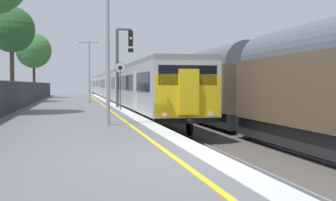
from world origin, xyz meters
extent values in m
cube|color=slate|center=(-2.50, 0.00, -0.50)|extent=(6.40, 110.00, 1.00)
cube|color=silver|center=(0.40, 0.00, 0.01)|extent=(0.60, 110.00, 0.01)
cube|color=yellow|center=(-0.35, 0.00, 0.01)|extent=(0.12, 110.00, 0.01)
cube|color=gray|center=(1.38, 0.00, -0.96)|extent=(0.07, 110.00, 0.08)
cube|color=gray|center=(2.82, 0.00, -0.96)|extent=(0.07, 110.00, 0.08)
cube|color=#B7B7BC|center=(2.10, 17.80, 1.27)|extent=(2.80, 19.94, 2.30)
cube|color=black|center=(2.10, 17.80, -0.01)|extent=(2.64, 19.34, 0.25)
cube|color=gray|center=(2.10, 17.80, 2.54)|extent=(2.68, 19.94, 0.24)
cube|color=black|center=(0.69, 17.80, 1.57)|extent=(0.02, 18.34, 0.84)
cube|color=silver|center=(0.69, 12.81, 1.17)|extent=(0.03, 1.10, 1.90)
cube|color=silver|center=(0.69, 22.78, 1.17)|extent=(0.03, 1.10, 1.90)
cylinder|color=black|center=(1.32, 10.43, -0.50)|extent=(0.12, 0.84, 0.84)
cylinder|color=black|center=(2.88, 10.43, -0.50)|extent=(0.12, 0.84, 0.84)
cylinder|color=black|center=(1.32, 25.17, -0.50)|extent=(0.12, 0.84, 0.84)
cylinder|color=black|center=(2.88, 25.17, -0.50)|extent=(0.12, 0.84, 0.84)
cube|color=#B7B7BC|center=(2.10, 38.34, 1.27)|extent=(2.80, 19.94, 2.30)
cube|color=black|center=(2.10, 38.34, -0.01)|extent=(2.64, 19.34, 0.25)
cube|color=gray|center=(2.10, 38.34, 2.54)|extent=(2.68, 19.94, 0.24)
cube|color=black|center=(0.69, 38.34, 1.57)|extent=(0.02, 18.34, 0.84)
cube|color=silver|center=(0.69, 33.35, 1.17)|extent=(0.03, 1.10, 1.90)
cube|color=silver|center=(0.69, 43.32, 1.17)|extent=(0.03, 1.10, 1.90)
cylinder|color=black|center=(1.32, 30.97, -0.50)|extent=(0.12, 0.84, 0.84)
cylinder|color=black|center=(2.88, 30.97, -0.50)|extent=(0.12, 0.84, 0.84)
cylinder|color=black|center=(1.32, 45.71, -0.50)|extent=(0.12, 0.84, 0.84)
cylinder|color=black|center=(2.88, 45.71, -0.50)|extent=(0.12, 0.84, 0.84)
cube|color=#B7B7BC|center=(2.10, 58.88, 1.27)|extent=(2.80, 19.94, 2.30)
cube|color=black|center=(2.10, 58.88, -0.01)|extent=(2.64, 19.34, 0.25)
cube|color=gray|center=(2.10, 58.88, 2.54)|extent=(2.68, 19.94, 0.24)
cube|color=black|center=(0.69, 58.88, 1.57)|extent=(0.02, 18.34, 0.84)
cube|color=silver|center=(0.69, 53.89, 1.17)|extent=(0.03, 1.10, 1.90)
cube|color=silver|center=(0.69, 63.86, 1.17)|extent=(0.03, 1.10, 1.90)
cylinder|color=black|center=(1.32, 51.51, -0.50)|extent=(0.12, 0.84, 0.84)
cylinder|color=black|center=(2.88, 51.51, -0.50)|extent=(0.12, 0.84, 0.84)
cylinder|color=black|center=(1.32, 66.24, -0.50)|extent=(0.12, 0.84, 0.84)
cylinder|color=black|center=(2.88, 66.24, -0.50)|extent=(0.12, 0.84, 0.84)
cube|color=yellow|center=(2.10, 7.87, 1.02)|extent=(2.70, 0.10, 1.70)
cube|color=black|center=(2.10, 7.86, 1.82)|extent=(2.40, 0.08, 0.80)
cube|color=yellow|center=(2.10, 7.73, 1.17)|extent=(0.80, 0.24, 1.80)
cylinder|color=white|center=(1.15, 7.81, 0.27)|extent=(0.18, 0.06, 0.18)
cylinder|color=white|center=(3.05, 7.81, 0.27)|extent=(0.18, 0.06, 0.18)
cylinder|color=black|center=(2.10, 7.58, 0.02)|extent=(0.20, 0.35, 0.20)
cube|color=black|center=(2.10, 38.34, 2.79)|extent=(0.60, 0.90, 0.20)
cylinder|color=black|center=(5.32, 7.91, -0.50)|extent=(0.12, 0.84, 0.84)
cylinder|color=black|center=(6.88, 7.91, -0.50)|extent=(0.12, 0.84, 0.84)
cube|color=#232326|center=(6.10, 17.97, -0.38)|extent=(2.30, 14.52, 0.79)
cube|color=brown|center=(6.10, 17.97, 1.25)|extent=(2.60, 13.72, 2.46)
cylinder|color=#515660|center=(6.10, 17.97, 2.48)|extent=(2.39, 13.32, 2.39)
cylinder|color=black|center=(5.32, 12.71, -0.50)|extent=(0.12, 0.84, 0.84)
cylinder|color=black|center=(6.88, 12.71, -0.50)|extent=(0.12, 0.84, 0.84)
cylinder|color=black|center=(5.32, 23.23, -0.50)|extent=(0.12, 0.84, 0.84)
cylinder|color=black|center=(6.88, 23.23, -0.50)|extent=(0.12, 0.84, 0.84)
cube|color=#232326|center=(6.10, 33.29, -0.38)|extent=(2.30, 14.52, 0.79)
cube|color=brown|center=(6.10, 33.29, 1.25)|extent=(2.60, 13.72, 2.46)
cylinder|color=#515660|center=(6.10, 33.29, 2.48)|extent=(2.39, 13.32, 2.39)
cylinder|color=black|center=(5.32, 28.03, -0.50)|extent=(0.12, 0.84, 0.84)
cylinder|color=black|center=(6.88, 28.03, -0.50)|extent=(0.12, 0.84, 0.84)
cylinder|color=black|center=(5.32, 38.54, -0.50)|extent=(0.12, 0.84, 0.84)
cylinder|color=black|center=(6.88, 38.54, -0.50)|extent=(0.12, 0.84, 0.84)
cube|color=#232326|center=(6.10, 48.60, -0.38)|extent=(2.30, 14.52, 0.79)
cube|color=brown|center=(6.10, 48.60, 1.25)|extent=(2.60, 13.72, 2.46)
cylinder|color=#515660|center=(6.10, 48.60, 2.48)|extent=(2.39, 13.32, 2.39)
cylinder|color=black|center=(5.32, 43.34, -0.50)|extent=(0.12, 0.84, 0.84)
cylinder|color=black|center=(6.88, 43.34, -0.50)|extent=(0.12, 0.84, 0.84)
cylinder|color=black|center=(5.32, 53.86, -0.50)|extent=(0.12, 0.84, 0.84)
cylinder|color=black|center=(6.88, 53.86, -0.50)|extent=(0.12, 0.84, 0.84)
cylinder|color=#47474C|center=(0.35, 18.44, 2.46)|extent=(0.18, 0.18, 4.92)
cube|color=#47474C|center=(0.80, 18.44, 4.92)|extent=(0.90, 0.12, 0.12)
cube|color=black|center=(1.20, 18.44, 4.37)|extent=(0.28, 0.20, 1.00)
cylinder|color=black|center=(1.20, 18.32, 4.69)|extent=(0.16, 0.04, 0.16)
cylinder|color=yellow|center=(1.20, 18.32, 4.37)|extent=(0.16, 0.04, 0.16)
cylinder|color=black|center=(1.20, 18.32, 4.05)|extent=(0.16, 0.04, 0.16)
cube|color=black|center=(1.20, 18.44, 3.62)|extent=(0.32, 0.16, 0.24)
cylinder|color=#59595B|center=(0.25, 15.76, 1.18)|extent=(0.08, 0.08, 2.35)
cylinder|color=black|center=(0.25, 15.75, 2.41)|extent=(0.59, 0.02, 0.59)
cylinder|color=silver|center=(0.25, 15.74, 2.41)|extent=(0.56, 0.02, 0.56)
cube|color=black|center=(0.25, 15.73, 2.41)|extent=(0.24, 0.01, 0.18)
cylinder|color=#93999E|center=(-1.13, 6.80, 2.78)|extent=(0.14, 0.14, 5.55)
cylinder|color=#93999E|center=(-1.13, 26.19, 2.46)|extent=(0.14, 0.14, 4.91)
cube|color=#93999E|center=(-0.68, 26.19, 4.81)|extent=(0.90, 0.08, 0.08)
cylinder|color=silver|center=(-0.23, 26.19, 4.73)|extent=(0.20, 0.20, 0.18)
cube|color=#93999E|center=(-1.58, 26.19, 4.81)|extent=(0.90, 0.08, 0.08)
cylinder|color=silver|center=(-2.03, 26.19, 4.73)|extent=(0.20, 0.20, 0.18)
cylinder|color=#38383D|center=(-5.45, 11.69, 0.81)|extent=(0.07, 0.07, 1.61)
cylinder|color=#38383D|center=(-5.45, 23.38, 0.81)|extent=(0.07, 0.07, 1.61)
cylinder|color=#38383D|center=(-5.45, 35.06, 0.81)|extent=(0.07, 0.07, 1.61)
cylinder|color=#38383D|center=(-5.45, 46.75, 0.81)|extent=(0.07, 0.07, 1.61)
cylinder|color=#473323|center=(-7.26, 28.08, 2.44)|extent=(0.35, 0.35, 4.88)
sphere|color=#234C23|center=(-7.26, 28.08, 5.91)|extent=(3.73, 3.73, 3.73)
sphere|color=#234C23|center=(-7.31, 28.60, 5.44)|extent=(2.57, 2.57, 2.57)
cylinder|color=#473323|center=(-6.60, 39.78, 2.04)|extent=(0.29, 0.29, 4.08)
sphere|color=#33662D|center=(-6.60, 39.78, 5.12)|extent=(3.78, 3.78, 3.78)
sphere|color=#33662D|center=(-6.68, 39.38, 4.65)|extent=(2.86, 2.86, 2.86)
camera|label=1|loc=(-2.28, -8.36, 1.46)|focal=45.31mm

